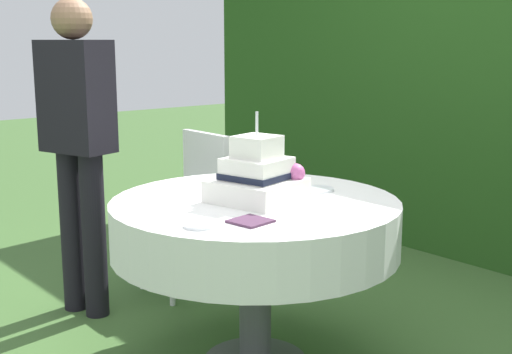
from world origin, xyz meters
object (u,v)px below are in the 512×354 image
(wedding_cake, at_px, (258,178))
(serving_plate_far, at_px, (319,189))
(garden_chair, at_px, (191,196))
(standing_person, at_px, (78,136))
(cake_table, at_px, (255,227))
(napkin_stack, at_px, (251,221))
(serving_plate_near, at_px, (200,225))

(wedding_cake, xyz_separation_m, serving_plate_far, (0.03, 0.34, -0.09))
(garden_chair, height_order, standing_person, standing_person)
(serving_plate_far, xyz_separation_m, garden_chair, (-1.00, 0.01, -0.21))
(cake_table, height_order, standing_person, standing_person)
(serving_plate_far, height_order, standing_person, standing_person)
(cake_table, height_order, serving_plate_far, serving_plate_far)
(napkin_stack, bearing_deg, serving_plate_far, 110.35)
(garden_chair, bearing_deg, standing_person, -96.52)
(serving_plate_near, relative_size, garden_chair, 0.13)
(napkin_stack, height_order, garden_chair, garden_chair)
(cake_table, bearing_deg, garden_chair, 160.32)
(wedding_cake, distance_m, serving_plate_near, 0.46)
(cake_table, relative_size, serving_plate_near, 10.71)
(cake_table, distance_m, napkin_stack, 0.38)
(cake_table, bearing_deg, napkin_stack, -43.20)
(cake_table, distance_m, standing_person, 1.11)
(wedding_cake, bearing_deg, serving_plate_near, -67.98)
(napkin_stack, bearing_deg, garden_chair, 154.22)
(wedding_cake, height_order, standing_person, standing_person)
(garden_chair, bearing_deg, serving_plate_far, -0.34)
(wedding_cake, distance_m, napkin_stack, 0.36)
(serving_plate_far, bearing_deg, standing_person, -149.65)
(napkin_stack, xyz_separation_m, garden_chair, (-1.21, 0.58, -0.20))
(serving_plate_near, xyz_separation_m, serving_plate_far, (-0.14, 0.76, 0.00))
(cake_table, bearing_deg, standing_person, -164.07)
(serving_plate_far, bearing_deg, wedding_cake, -94.53)
(serving_plate_far, bearing_deg, serving_plate_near, -79.23)
(serving_plate_near, distance_m, garden_chair, 1.39)
(cake_table, bearing_deg, wedding_cake, -4.95)
(wedding_cake, relative_size, serving_plate_near, 3.44)
(cake_table, relative_size, standing_person, 0.76)
(napkin_stack, xyz_separation_m, standing_person, (-1.28, -0.05, 0.18))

